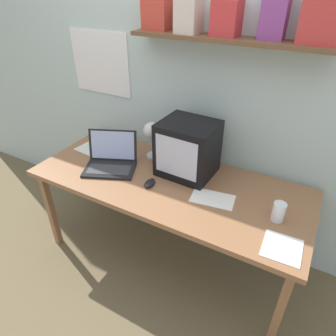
# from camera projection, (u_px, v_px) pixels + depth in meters

# --- Properties ---
(ground_plane) EXTENTS (12.00, 12.00, 0.00)m
(ground_plane) POSITION_uv_depth(u_px,v_px,m) (168.00, 254.00, 2.39)
(ground_plane) COLOR brown
(back_wall) EXTENTS (5.60, 0.24, 2.60)m
(back_wall) POSITION_uv_depth(u_px,v_px,m) (201.00, 75.00, 2.01)
(back_wall) COLOR silver
(back_wall) RESTS_ON ground_plane
(corner_desk) EXTENTS (1.85, 0.76, 0.72)m
(corner_desk) POSITION_uv_depth(u_px,v_px,m) (168.00, 187.00, 2.03)
(corner_desk) COLOR #946441
(corner_desk) RESTS_ON ground_plane
(crt_monitor) EXTENTS (0.37, 0.33, 0.37)m
(crt_monitor) POSITION_uv_depth(u_px,v_px,m) (188.00, 149.00, 1.99)
(crt_monitor) COLOR black
(crt_monitor) RESTS_ON corner_desk
(laptop) EXTENTS (0.43, 0.40, 0.24)m
(laptop) POSITION_uv_depth(u_px,v_px,m) (111.00, 159.00, 2.12)
(laptop) COLOR black
(laptop) RESTS_ON corner_desk
(desk_lamp) EXTENTS (0.14, 0.18, 0.31)m
(desk_lamp) POSITION_uv_depth(u_px,v_px,m) (152.00, 134.00, 2.10)
(desk_lamp) COLOR silver
(desk_lamp) RESTS_ON corner_desk
(juice_glass) EXTENTS (0.07, 0.07, 0.11)m
(juice_glass) POSITION_uv_depth(u_px,v_px,m) (278.00, 213.00, 1.65)
(juice_glass) COLOR white
(juice_glass) RESTS_ON corner_desk
(computer_mouse) EXTENTS (0.07, 0.11, 0.03)m
(computer_mouse) POSITION_uv_depth(u_px,v_px,m) (150.00, 183.00, 1.95)
(computer_mouse) COLOR black
(computer_mouse) RESTS_ON corner_desk
(loose_paper_near_laptop) EXTENTS (0.28, 0.19, 0.00)m
(loose_paper_near_laptop) POSITION_uv_depth(u_px,v_px,m) (213.00, 199.00, 1.84)
(loose_paper_near_laptop) COLOR white
(loose_paper_near_laptop) RESTS_ON corner_desk
(printed_handout) EXTENTS (0.29, 0.25, 0.00)m
(printed_handout) POSITION_uv_depth(u_px,v_px,m) (96.00, 148.00, 2.37)
(printed_handout) COLOR silver
(printed_handout) RESTS_ON corner_desk
(open_notebook) EXTENTS (0.20, 0.21, 0.00)m
(open_notebook) POSITION_uv_depth(u_px,v_px,m) (282.00, 248.00, 1.51)
(open_notebook) COLOR white
(open_notebook) RESTS_ON corner_desk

